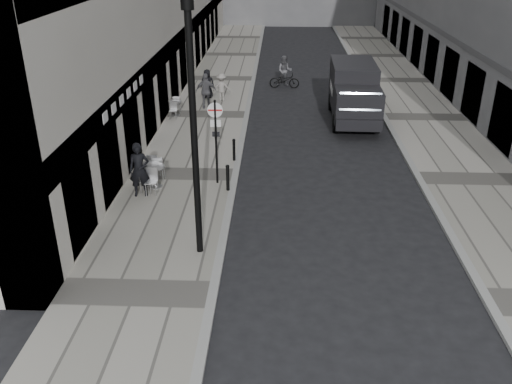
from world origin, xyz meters
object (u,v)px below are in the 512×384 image
sign_post (216,131)px  cyclist (285,76)px  lamppost (193,121)px  panel_van (354,90)px  walking_man (139,170)px

sign_post → cyclist: sign_post is taller
lamppost → panel_van: size_ratio=1.22×
sign_post → lamppost: lamppost is taller
sign_post → panel_van: (5.92, 8.20, -0.62)m
lamppost → sign_post: bearing=90.0°
panel_van → sign_post: bearing=-124.3°
sign_post → panel_van: 10.13m
sign_post → panel_van: sign_post is taller
walking_man → sign_post: 3.01m
walking_man → sign_post: bearing=15.9°
sign_post → panel_van: bearing=51.9°
walking_man → cyclist: size_ratio=1.00×
sign_post → lamppost: 5.16m
walking_man → sign_post: (2.56, 1.17, 1.05)m
sign_post → cyclist: bearing=77.6°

